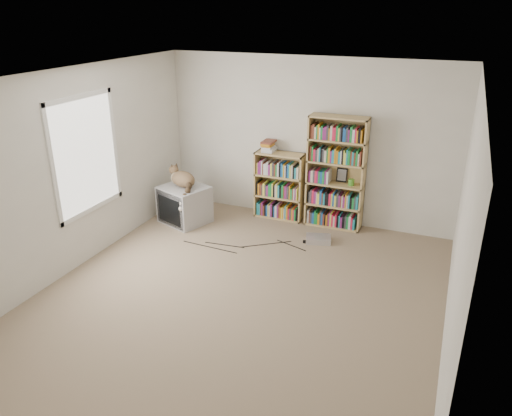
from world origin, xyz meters
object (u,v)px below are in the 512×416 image
at_px(bookcase_tall, 336,175).
at_px(bookcase_short, 280,188).
at_px(dvd_player, 318,239).
at_px(crt_tv, 185,204).
at_px(cat, 183,182).

relative_size(bookcase_tall, bookcase_short, 1.60).
bearing_deg(dvd_player, bookcase_short, 125.93).
height_order(crt_tv, bookcase_tall, bookcase_tall).
distance_m(bookcase_tall, bookcase_short, 0.94).
height_order(cat, bookcase_tall, bookcase_tall).
height_order(crt_tv, bookcase_short, bookcase_short).
relative_size(bookcase_short, dvd_player, 2.99).
distance_m(crt_tv, dvd_player, 2.14).
bearing_deg(cat, dvd_player, 24.88).
height_order(crt_tv, cat, cat).
bearing_deg(bookcase_tall, cat, -159.93).
bearing_deg(bookcase_short, cat, -148.38).
xyz_separation_m(cat, bookcase_short, (1.29, 0.79, -0.18)).
distance_m(crt_tv, bookcase_short, 1.51).
bearing_deg(dvd_player, crt_tv, 166.70).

